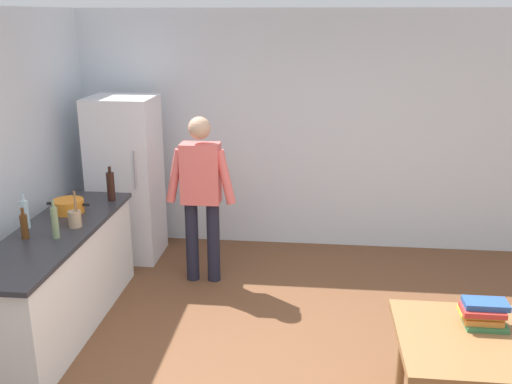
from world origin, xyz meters
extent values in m
cube|color=silver|center=(0.00, 3.00, 1.35)|extent=(6.40, 0.12, 2.70)
cube|color=white|center=(-2.00, 0.80, 0.43)|extent=(0.60, 2.12, 0.86)
cube|color=#2D2D33|center=(-2.00, 0.80, 0.88)|extent=(0.64, 2.20, 0.04)
cube|color=white|center=(-1.90, 2.40, 0.90)|extent=(0.70, 0.64, 1.80)
cylinder|color=#B2B2B7|center=(-1.68, 2.06, 1.10)|extent=(0.02, 0.02, 0.40)
cylinder|color=#1E1E2D|center=(-1.06, 1.85, 0.42)|extent=(0.13, 0.13, 0.84)
cylinder|color=#1E1E2D|center=(-0.84, 1.85, 0.42)|extent=(0.13, 0.13, 0.84)
cube|color=#E56660|center=(-0.95, 1.85, 1.14)|extent=(0.38, 0.22, 0.60)
sphere|color=tan|center=(-0.95, 1.85, 1.59)|extent=(0.22, 0.22, 0.22)
cylinder|color=#E56660|center=(-1.20, 1.81, 1.12)|extent=(0.20, 0.09, 0.55)
cylinder|color=#E56660|center=(-0.70, 1.81, 1.12)|extent=(0.20, 0.09, 0.55)
cylinder|color=olive|center=(0.80, 0.05, 0.35)|extent=(0.06, 0.06, 0.70)
cylinder|color=orange|center=(-2.06, 1.26, 0.96)|extent=(0.28, 0.28, 0.12)
cube|color=black|center=(-2.23, 1.26, 0.98)|extent=(0.06, 0.03, 0.02)
cube|color=black|center=(-1.89, 1.26, 0.98)|extent=(0.06, 0.03, 0.02)
cylinder|color=tan|center=(-1.85, 0.91, 0.97)|extent=(0.11, 0.11, 0.14)
cylinder|color=olive|center=(-1.84, 0.91, 1.11)|extent=(0.02, 0.05, 0.22)
cylinder|color=olive|center=(-1.84, 0.90, 1.11)|extent=(0.02, 0.04, 0.22)
cylinder|color=gray|center=(-1.90, 0.64, 1.03)|extent=(0.06, 0.06, 0.26)
cylinder|color=gray|center=(-1.90, 0.64, 1.19)|extent=(0.02, 0.02, 0.06)
cylinder|color=#5B3314|center=(-2.15, 0.61, 1.00)|extent=(0.06, 0.06, 0.20)
cylinder|color=#5B3314|center=(-2.15, 0.61, 1.13)|extent=(0.02, 0.02, 0.06)
cylinder|color=black|center=(-1.79, 1.64, 1.04)|extent=(0.08, 0.08, 0.28)
cylinder|color=black|center=(-1.79, 1.64, 1.21)|extent=(0.03, 0.03, 0.06)
cylinder|color=silver|center=(-2.25, 0.84, 1.02)|extent=(0.07, 0.07, 0.24)
cylinder|color=silver|center=(-2.25, 0.84, 1.17)|extent=(0.03, 0.03, 0.06)
cube|color=#387A47|center=(1.26, -0.15, 0.77)|extent=(0.25, 0.19, 0.03)
cube|color=orange|center=(1.24, -0.14, 0.80)|extent=(0.24, 0.17, 0.04)
cube|color=gold|center=(1.23, -0.14, 0.83)|extent=(0.26, 0.15, 0.03)
cube|color=#B22D28|center=(1.23, -0.16, 0.86)|extent=(0.26, 0.17, 0.03)
cube|color=#284C8E|center=(1.25, -0.14, 0.90)|extent=(0.27, 0.15, 0.04)
camera|label=1|loc=(0.16, -3.50, 2.64)|focal=40.39mm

